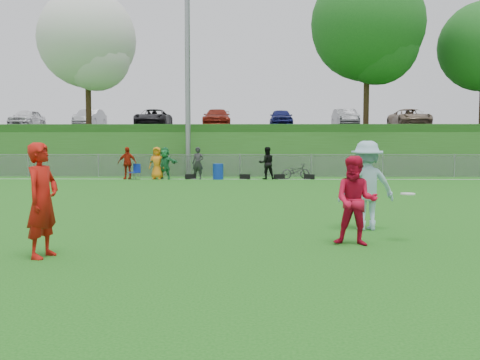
{
  "coord_description": "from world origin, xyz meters",
  "views": [
    {
      "loc": [
        0.53,
        -10.01,
        1.95
      ],
      "look_at": [
        0.35,
        0.5,
        1.2
      ],
      "focal_mm": 40.0,
      "sensor_mm": 36.0,
      "label": 1
    }
  ],
  "objects_px": {
    "bicycle": "(296,171)",
    "player_red_left": "(42,200)",
    "player_red_center": "(356,201)",
    "player_blue": "(367,185)",
    "frisbee": "(408,194)",
    "recycling_bin": "(218,171)"
  },
  "relations": [
    {
      "from": "player_blue",
      "to": "recycling_bin",
      "type": "distance_m",
      "value": 16.66
    },
    {
      "from": "recycling_bin",
      "to": "frisbee",
      "type": "bearing_deg",
      "value": -74.88
    },
    {
      "from": "bicycle",
      "to": "player_red_left",
      "type": "bearing_deg",
      "value": 146.05
    },
    {
      "from": "frisbee",
      "to": "player_red_center",
      "type": "bearing_deg",
      "value": -160.54
    },
    {
      "from": "player_red_left",
      "to": "frisbee",
      "type": "bearing_deg",
      "value": -63.33
    },
    {
      "from": "player_red_center",
      "to": "recycling_bin",
      "type": "distance_m",
      "value": 18.28
    },
    {
      "from": "frisbee",
      "to": "recycling_bin",
      "type": "bearing_deg",
      "value": 105.12
    },
    {
      "from": "player_red_left",
      "to": "bicycle",
      "type": "xyz_separation_m",
      "value": [
        5.95,
        19.46,
        -0.57
      ]
    },
    {
      "from": "frisbee",
      "to": "bicycle",
      "type": "xyz_separation_m",
      "value": [
        -0.63,
        17.93,
        -0.54
      ]
    },
    {
      "from": "player_red_center",
      "to": "player_blue",
      "type": "distance_m",
      "value": 1.91
    },
    {
      "from": "player_red_center",
      "to": "player_blue",
      "type": "height_order",
      "value": "player_blue"
    },
    {
      "from": "player_red_center",
      "to": "frisbee",
      "type": "relative_size",
      "value": 6.01
    },
    {
      "from": "player_red_center",
      "to": "frisbee",
      "type": "distance_m",
      "value": 1.16
    },
    {
      "from": "player_red_center",
      "to": "bicycle",
      "type": "bearing_deg",
      "value": 104.85
    },
    {
      "from": "player_red_center",
      "to": "frisbee",
      "type": "bearing_deg",
      "value": 35.75
    },
    {
      "from": "player_red_center",
      "to": "player_blue",
      "type": "xyz_separation_m",
      "value": [
        0.6,
        1.81,
        0.14
      ]
    },
    {
      "from": "player_red_center",
      "to": "bicycle",
      "type": "xyz_separation_m",
      "value": [
        0.46,
        18.31,
        -0.44
      ]
    },
    {
      "from": "player_red_center",
      "to": "player_red_left",
      "type": "bearing_deg",
      "value": -151.82
    },
    {
      "from": "player_red_left",
      "to": "player_red_center",
      "type": "xyz_separation_m",
      "value": [
        5.49,
        1.16,
        -0.13
      ]
    },
    {
      "from": "frisbee",
      "to": "player_red_left",
      "type": "bearing_deg",
      "value": -166.83
    },
    {
      "from": "player_blue",
      "to": "recycling_bin",
      "type": "height_order",
      "value": "player_blue"
    },
    {
      "from": "player_red_left",
      "to": "player_blue",
      "type": "distance_m",
      "value": 6.77
    }
  ]
}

